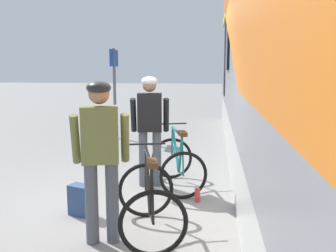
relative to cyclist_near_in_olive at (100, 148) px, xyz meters
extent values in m
plane|color=gray|center=(0.15, 1.09, -1.05)|extent=(80.00, 80.00, 0.00)
cube|color=orange|center=(1.46, -0.94, 0.75)|extent=(0.37, 3.94, 1.68)
cube|color=black|center=(1.45, 4.65, 1.20)|extent=(0.04, 1.10, 0.80)
cube|color=black|center=(1.47, 7.26, 1.20)|extent=(0.03, 1.10, 2.29)
cylinder|color=#4C515B|center=(-0.11, -0.03, -0.60)|extent=(0.14, 0.14, 0.90)
cylinder|color=#4C515B|center=(0.11, 0.02, -0.60)|extent=(0.14, 0.14, 0.90)
cube|color=olive|center=(0.00, 0.00, 0.15)|extent=(0.43, 0.33, 0.60)
cylinder|color=olive|center=(-0.26, -0.03, 0.10)|extent=(0.15, 0.27, 0.56)
cylinder|color=olive|center=(0.24, 0.10, 0.10)|extent=(0.15, 0.27, 0.56)
sphere|color=#9E7051|center=(0.00, 0.00, 0.58)|extent=(0.22, 0.22, 0.22)
ellipsoid|color=black|center=(0.00, 0.00, 0.64)|extent=(0.31, 0.33, 0.14)
cylinder|color=#4C515B|center=(0.07, 1.96, -0.60)|extent=(0.14, 0.14, 0.90)
cylinder|color=#4C515B|center=(0.29, 2.00, -0.60)|extent=(0.14, 0.14, 0.90)
cube|color=black|center=(0.18, 1.98, 0.15)|extent=(0.41, 0.29, 0.60)
cylinder|color=black|center=(-0.09, 1.98, 0.10)|extent=(0.13, 0.27, 0.56)
cylinder|color=black|center=(0.43, 2.06, 0.10)|extent=(0.13, 0.27, 0.56)
sphere|color=#9E7051|center=(0.18, 1.98, 0.58)|extent=(0.22, 0.22, 0.22)
ellipsoid|color=white|center=(0.18, 1.98, 0.64)|extent=(0.29, 0.31, 0.14)
torus|color=black|center=(0.34, 0.74, -0.70)|extent=(0.70, 0.23, 0.71)
torus|color=black|center=(0.60, -0.25, -0.70)|extent=(0.70, 0.23, 0.71)
cylinder|color=black|center=(0.43, 0.39, -0.45)|extent=(0.21, 0.63, 0.63)
cylinder|color=black|center=(0.46, 0.28, -0.15)|extent=(0.26, 0.83, 0.04)
cylinder|color=black|center=(0.54, -0.02, -0.45)|extent=(0.11, 0.28, 0.62)
cylinder|color=black|center=(0.56, -0.08, -0.73)|extent=(0.12, 0.36, 0.08)
cylinder|color=black|center=(0.59, -0.19, -0.42)|extent=(0.06, 0.14, 0.56)
cylinder|color=black|center=(0.35, 0.71, -0.42)|extent=(0.05, 0.09, 0.55)
cylinder|color=black|center=(0.36, 0.69, -0.09)|extent=(0.47, 0.15, 0.02)
cube|color=#4C2D19|center=(0.58, -0.16, -0.10)|extent=(0.16, 0.26, 0.06)
torus|color=black|center=(0.48, 2.42, -0.70)|extent=(0.70, 0.24, 0.71)
torus|color=black|center=(0.76, 1.44, -0.70)|extent=(0.70, 0.24, 0.71)
cylinder|color=#197A7F|center=(0.58, 2.07, -0.45)|extent=(0.22, 0.63, 0.63)
cylinder|color=#197A7F|center=(0.61, 1.96, -0.15)|extent=(0.27, 0.83, 0.04)
cylinder|color=#197A7F|center=(0.70, 1.67, -0.45)|extent=(0.11, 0.27, 0.62)
cylinder|color=#197A7F|center=(0.71, 1.61, -0.73)|extent=(0.13, 0.35, 0.08)
cylinder|color=#197A7F|center=(0.75, 1.49, -0.42)|extent=(0.06, 0.14, 0.56)
cylinder|color=#197A7F|center=(0.49, 2.39, -0.42)|extent=(0.05, 0.09, 0.55)
cylinder|color=black|center=(0.49, 2.37, -0.09)|extent=(0.47, 0.16, 0.02)
cube|color=#4C2D19|center=(0.74, 1.52, -0.10)|extent=(0.16, 0.26, 0.06)
cube|color=navy|center=(-0.52, 0.69, -0.85)|extent=(0.32, 0.26, 0.40)
cylinder|color=red|center=(0.97, 1.35, -0.96)|extent=(0.08, 0.08, 0.20)
cylinder|color=#595B60|center=(-1.47, 5.89, 0.15)|extent=(0.08, 0.08, 2.40)
cube|color=#193F99|center=(-1.47, 5.89, 1.10)|extent=(0.04, 0.70, 0.44)
camera|label=1|loc=(1.18, -3.64, 0.84)|focal=38.94mm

